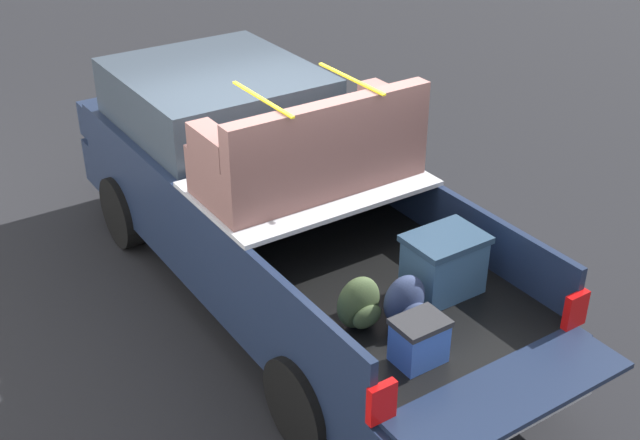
% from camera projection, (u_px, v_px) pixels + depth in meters
% --- Properties ---
extents(ground_plane, '(40.00, 40.00, 0.00)m').
position_uv_depth(ground_plane, '(286.00, 293.00, 7.84)').
color(ground_plane, black).
extents(pickup_truck, '(6.05, 2.06, 2.23)m').
position_uv_depth(pickup_truck, '(263.00, 191.00, 7.64)').
color(pickup_truck, '#162138').
rests_on(pickup_truck, ground_plane).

